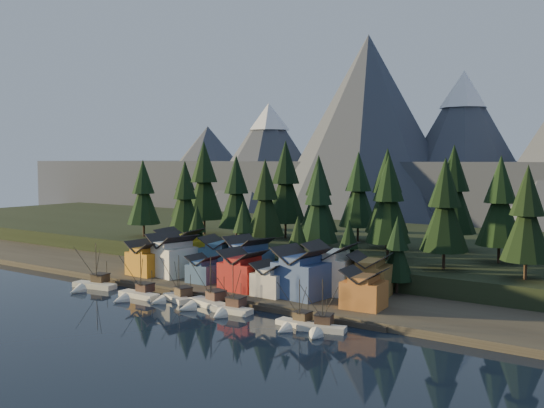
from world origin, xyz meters
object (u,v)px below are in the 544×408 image
Objects in this scene: boat_4 at (229,303)px; house_back_1 at (221,255)px; boat_0 at (91,280)px; house_front_1 at (172,254)px; boat_6 at (320,322)px; house_front_0 at (147,257)px; boat_2 at (173,291)px; boat_1 at (135,289)px; boat_5 at (295,318)px; house_back_0 at (180,249)px; boat_3 at (204,297)px.

boat_4 is 1.08× the size of house_back_1.
boat_0 is 1.08× the size of house_front_1.
boat_6 is 1.16× the size of house_front_0.
house_front_0 reaches higher than boat_6.
house_front_0 is at bearing 169.86° from boat_2.
boat_1 is 1.17× the size of boat_5.
boat_2 is 29.45m from house_back_0.
boat_0 is at bearing -177.23° from boat_5.
boat_0 is at bearing -107.23° from house_front_1.
house_back_1 is at bearing 37.16° from house_front_0.
house_front_1 is at bearing 155.46° from boat_2.
boat_4 is (42.00, 0.74, 0.11)m from boat_0.
boat_6 is at bearing 3.22° from boat_5.
house_front_1 is (9.45, 18.04, 4.88)m from boat_0.
boat_4 is 1.08× the size of boat_6.
boat_2 is 23.04m from house_front_1.
boat_1 is at bearing 166.28° from boat_6.
boat_2 is 0.99× the size of boat_4.
boat_0 is 1.10× the size of boat_1.
house_back_0 is at bearing 155.98° from boat_3.
house_front_1 reaches higher than boat_0.
boat_1 is 1.02× the size of boat_2.
boat_1 is 47.53m from boat_6.
boat_5 is (33.06, -2.17, -0.43)m from boat_2.
boat_5 is at bearing -36.42° from house_back_0.
boat_5 is 0.83× the size of house_back_0.
boat_4 reaches higher than boat_1.
boat_0 is 1.29× the size of boat_5.
house_back_1 is at bearing 49.31° from house_front_1.
house_back_0 is 12.86m from house_back_1.
boat_3 reaches higher than boat_4.
boat_2 is at bearing 162.36° from boat_6.
boat_0 reaches higher than boat_4.
boat_1 is 20.81m from house_front_0.
house_back_0 reaches higher than house_front_0.
boat_4 is at bearing 16.58° from boat_2.
house_front_0 is at bearing 68.26° from boat_0.
boat_6 is at bearing -41.86° from house_back_1.
boat_2 is (25.28, 1.99, 0.12)m from boat_0.
boat_4 is 42.83m from house_back_0.
house_back_1 is (-39.21, 26.03, 4.86)m from boat_5.
boat_3 is 28.37m from house_back_1.
boat_0 is 1.21× the size of house_back_1.
boat_1 is at bearing 179.48° from boat_4.
boat_3 is at bearing -49.72° from house_back_0.
boat_1 is at bearing -59.75° from house_front_1.
house_front_0 is 0.77× the size of house_front_1.
house_front_1 is 1.12× the size of house_back_1.
boat_0 reaches higher than house_front_0.
house_front_1 reaches higher than house_front_0.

